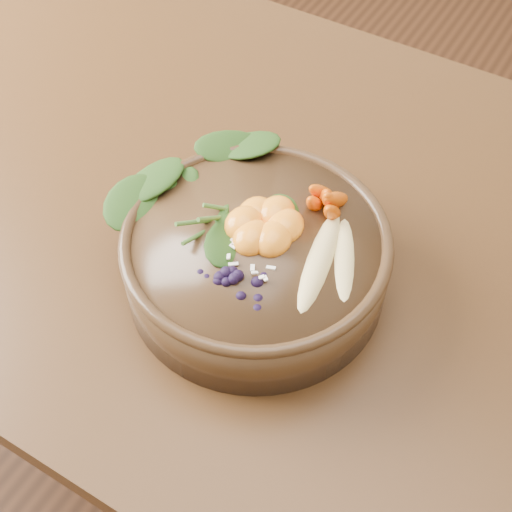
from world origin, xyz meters
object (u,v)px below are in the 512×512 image
at_px(carrot_cluster, 330,177).
at_px(blueberry_pile, 235,269).
at_px(mandarin_cluster, 264,217).
at_px(dining_table, 294,259).
at_px(kale_heap, 240,175).
at_px(stoneware_bowl, 256,261).
at_px(banana_halves, 333,251).

xyz_separation_m(carrot_cluster, blueberry_pile, (-0.03, -0.16, -0.02)).
bearing_deg(blueberry_pile, mandarin_cluster, 98.73).
relative_size(dining_table, carrot_cluster, 17.80).
bearing_deg(carrot_cluster, kale_heap, -169.49).
height_order(stoneware_bowl, blueberry_pile, blueberry_pile).
distance_m(stoneware_bowl, carrot_cluster, 0.14).
bearing_deg(kale_heap, stoneware_bowl, -45.14).
xyz_separation_m(banana_halves, blueberry_pile, (-0.08, -0.08, 0.01)).
height_order(dining_table, stoneware_bowl, stoneware_bowl).
height_order(carrot_cluster, mandarin_cluster, carrot_cluster).
relative_size(kale_heap, banana_halves, 1.15).
relative_size(dining_table, mandarin_cluster, 15.48).
bearing_deg(stoneware_bowl, banana_halves, 10.73).
height_order(stoneware_bowl, kale_heap, kale_heap).
bearing_deg(kale_heap, blueberry_pile, -60.21).
relative_size(carrot_cluster, banana_halves, 0.49).
relative_size(stoneware_bowl, carrot_cluster, 3.62).
distance_m(carrot_cluster, blueberry_pile, 0.17).
height_order(mandarin_cluster, blueberry_pile, blueberry_pile).
height_order(carrot_cluster, banana_halves, carrot_cluster).
distance_m(dining_table, banana_halves, 0.25).
relative_size(banana_halves, mandarin_cluster, 1.79).
xyz_separation_m(stoneware_bowl, blueberry_pile, (0.01, -0.07, 0.07)).
distance_m(banana_halves, blueberry_pile, 0.12).
distance_m(dining_table, blueberry_pile, 0.28).
xyz_separation_m(kale_heap, mandarin_cluster, (0.06, -0.04, -0.01)).
height_order(dining_table, blueberry_pile, blueberry_pile).
relative_size(kale_heap, blueberry_pile, 1.42).
height_order(dining_table, kale_heap, kale_heap).
height_order(kale_heap, banana_halves, kale_heap).
bearing_deg(dining_table, banana_halves, -46.53).
bearing_deg(mandarin_cluster, blueberry_pile, -81.27).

